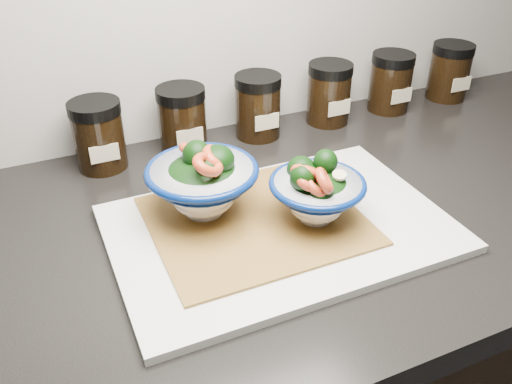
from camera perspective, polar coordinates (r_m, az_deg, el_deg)
name	(u,v)px	position (r m, az deg, el deg)	size (l,w,h in m)	color
countertop	(324,212)	(0.82, 7.15, -2.15)	(3.50, 0.60, 0.04)	black
cutting_board	(280,228)	(0.74, 2.53, -3.84)	(0.45, 0.30, 0.01)	beige
bamboo_mat	(256,220)	(0.74, 0.00, -3.00)	(0.28, 0.24, 0.00)	#A77832
bowl_left	(203,181)	(0.73, -5.58, 1.14)	(0.15, 0.15, 0.11)	white
bowl_right	(316,192)	(0.72, 6.31, 0.02)	(0.13, 0.13, 0.10)	white
spice_jar_a	(99,135)	(0.90, -16.24, 5.77)	(0.08, 0.08, 0.11)	black
spice_jar_b	(182,120)	(0.92, -7.76, 7.53)	(0.08, 0.08, 0.11)	black
spice_jar_c	(258,106)	(0.97, 0.20, 9.03)	(0.08, 0.08, 0.11)	black
spice_jar_d	(329,93)	(1.03, 7.69, 10.27)	(0.08, 0.08, 0.11)	black
spice_jar_e	(391,82)	(1.11, 13.98, 11.17)	(0.08, 0.08, 0.11)	black
spice_jar_f	(450,71)	(1.20, 19.70, 11.87)	(0.08, 0.08, 0.11)	black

